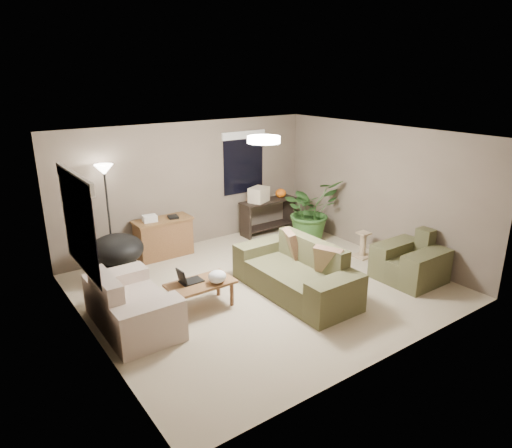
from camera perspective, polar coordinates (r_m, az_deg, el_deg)
room_shell at (r=7.21m, az=0.92°, el=1.10°), size 5.50×5.50×5.50m
main_sofa at (r=7.40m, az=5.10°, el=-6.44°), size 0.95×2.20×0.85m
throw_pillows at (r=7.42m, az=6.68°, el=-3.45°), size 0.39×1.41×0.47m
loveseat at (r=6.68m, az=-15.44°, el=-9.97°), size 0.90×1.60×0.85m
armchair at (r=8.25m, az=18.72°, el=-4.68°), size 0.95×1.00×0.85m
coffee_table at (r=6.94m, az=-6.92°, el=-7.72°), size 1.00×0.55×0.42m
laptop at (r=6.90m, az=-8.59°, el=-6.84°), size 0.37×0.24×0.24m
plastic_bag at (r=6.84m, az=-4.88°, el=-6.57°), size 0.34×0.33×0.20m
desk at (r=8.95m, az=-11.48°, el=-1.66°), size 1.10×0.50×0.75m
desk_papers at (r=8.75m, az=-12.55°, el=0.72°), size 0.70×0.29×0.12m
console_table at (r=10.06m, az=1.51°, el=1.31°), size 1.30×0.40×0.75m
pumpkin at (r=10.15m, az=3.11°, el=3.86°), size 0.28×0.28×0.20m
cardboard_box at (r=9.79m, az=0.36°, el=3.69°), size 0.51×0.46×0.31m
papasan_chair at (r=8.12m, az=-16.95°, el=-3.59°), size 1.19×1.19×0.80m
floor_lamp at (r=8.29m, az=-18.33°, el=4.95°), size 0.32×0.32×1.91m
ceiling_fixture at (r=6.95m, az=0.97°, el=10.50°), size 0.50×0.50×0.10m
houseplant at (r=9.65m, az=6.77°, el=0.91°), size 1.18×1.31×1.02m
cat_scratching_post at (r=9.02m, az=13.20°, el=-2.74°), size 0.32×0.32×0.50m
window_left at (r=6.21m, az=-21.55°, el=2.04°), size 0.05×1.56×1.33m
window_back at (r=9.79m, az=-1.56°, el=8.96°), size 1.06×0.05×1.33m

